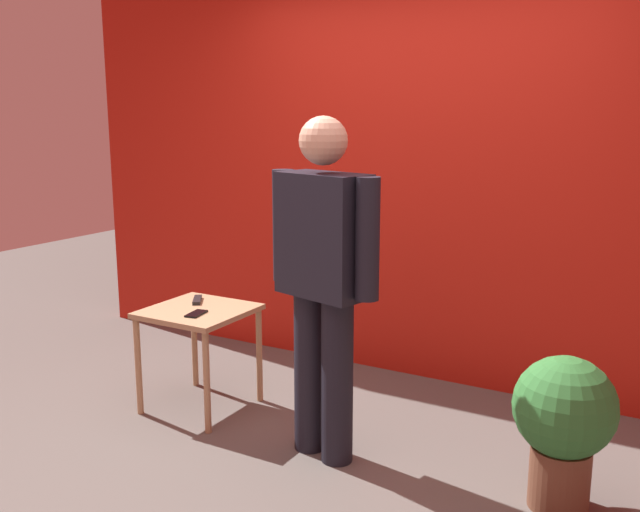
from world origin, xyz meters
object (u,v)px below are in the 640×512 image
object	(u,v)px
cell_phone	(196,314)
potted_plant	(564,420)
side_table	(199,323)
tv_remote	(197,300)
standing_person	(323,273)

from	to	relation	value
cell_phone	potted_plant	size ratio (longest dim) A/B	0.21
side_table	cell_phone	bearing A→B (deg)	-55.77
tv_remote	standing_person	bearing A→B (deg)	-49.43
standing_person	cell_phone	size ratio (longest dim) A/B	11.68
cell_phone	tv_remote	distance (m)	0.27
standing_person	potted_plant	bearing A→B (deg)	4.37
side_table	potted_plant	world-z (taller)	potted_plant
tv_remote	potted_plant	bearing A→B (deg)	-39.47
standing_person	potted_plant	xyz separation A→B (m)	(1.13, 0.09, -0.53)
side_table	cell_phone	world-z (taller)	cell_phone
tv_remote	potted_plant	world-z (taller)	potted_plant
standing_person	cell_phone	world-z (taller)	standing_person
standing_person	side_table	world-z (taller)	standing_person
side_table	cell_phone	xyz separation A→B (m)	(0.07, -0.10, 0.09)
standing_person	tv_remote	world-z (taller)	standing_person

